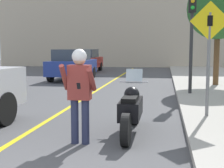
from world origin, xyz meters
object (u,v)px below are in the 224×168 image
object	(u,v)px
parked_car_blue	(73,64)
parked_car_red	(86,60)
person_biker	(80,86)
street_tree	(218,9)
traffic_light	(192,22)
crossing_sign	(209,48)
motorcycle	(131,110)

from	to	relation	value
parked_car_blue	parked_car_red	xyz separation A→B (m)	(-0.81, 6.02, 0.00)
person_biker	parked_car_blue	size ratio (longest dim) A/B	0.41
person_biker	street_tree	xyz separation A→B (m)	(3.72, 8.90, 2.38)
traffic_light	street_tree	bearing A→B (deg)	65.51
crossing_sign	parked_car_red	bearing A→B (deg)	114.38
person_biker	parked_car_red	bearing A→B (deg)	104.09
parked_car_blue	crossing_sign	bearing A→B (deg)	-56.40
crossing_sign	traffic_light	xyz separation A→B (m)	(-0.10, 3.79, 0.89)
traffic_light	parked_car_blue	xyz separation A→B (m)	(-5.95, 5.31, -1.78)
parked_car_blue	parked_car_red	size ratio (longest dim) A/B	1.00
street_tree	crossing_sign	bearing A→B (deg)	-100.34
parked_car_blue	parked_car_red	world-z (taller)	same
street_tree	parked_car_blue	size ratio (longest dim) A/B	1.11
traffic_light	parked_car_red	xyz separation A→B (m)	(-6.75, 11.33, -1.78)
street_tree	parked_car_red	world-z (taller)	street_tree
traffic_light	street_tree	world-z (taller)	street_tree
parked_car_red	person_biker	bearing A→B (deg)	-75.91
parked_car_red	crossing_sign	bearing A→B (deg)	-65.62
motorcycle	street_tree	xyz separation A→B (m)	(2.88, 8.09, 2.94)
crossing_sign	street_tree	bearing A→B (deg)	79.66
crossing_sign	traffic_light	size ratio (longest dim) A/B	0.75
crossing_sign	motorcycle	bearing A→B (deg)	-139.89
person_biker	parked_car_red	xyz separation A→B (m)	(-4.35, 17.33, -0.20)
person_biker	street_tree	bearing A→B (deg)	67.30
traffic_light	parked_car_red	bearing A→B (deg)	120.79
parked_car_red	traffic_light	bearing A→B (deg)	-59.21
motorcycle	parked_car_blue	distance (m)	11.38
street_tree	parked_car_blue	xyz separation A→B (m)	(-7.27, 2.41, -2.58)
parked_car_blue	person_biker	bearing A→B (deg)	-72.60
motorcycle	street_tree	size ratio (longest dim) A/B	0.48
traffic_light	person_biker	bearing A→B (deg)	-111.82
traffic_light	motorcycle	bearing A→B (deg)	-106.75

